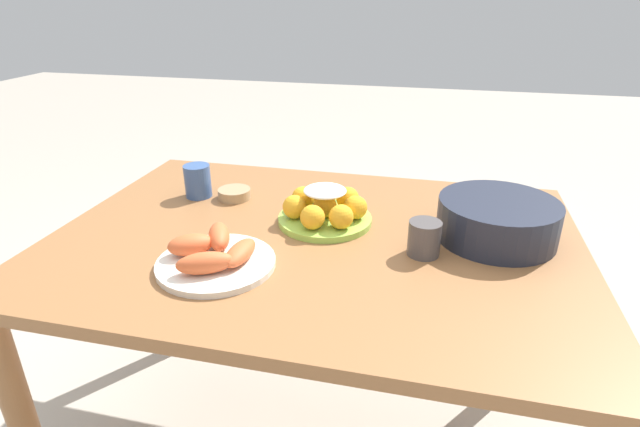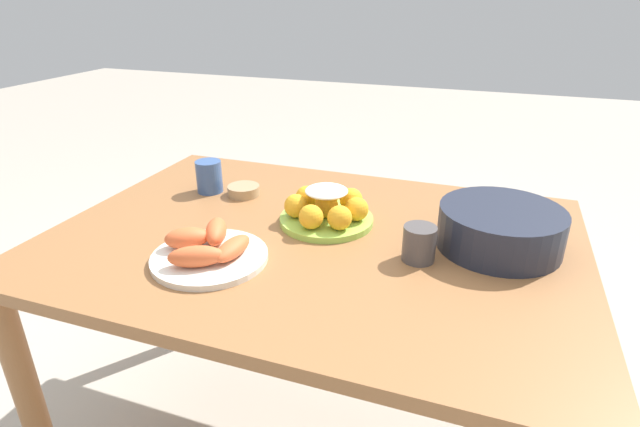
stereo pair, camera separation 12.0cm
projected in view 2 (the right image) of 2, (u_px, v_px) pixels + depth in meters
dining_table at (314, 270)px, 1.23m from camera, size 1.24×0.88×0.72m
cake_plate at (327, 209)px, 1.24m from camera, size 0.23×0.23×0.10m
serving_bowl at (500, 227)px, 1.11m from camera, size 0.27×0.27×0.09m
sauce_bowl at (244, 190)px, 1.41m from camera, size 0.09×0.09×0.03m
seafood_platter at (208, 250)px, 1.08m from camera, size 0.25×0.25×0.06m
cup_near at (419, 243)px, 1.07m from camera, size 0.07×0.07×0.08m
cup_far at (209, 176)px, 1.42m from camera, size 0.07×0.07×0.09m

